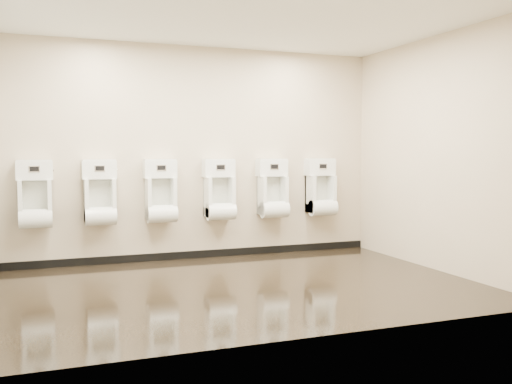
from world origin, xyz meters
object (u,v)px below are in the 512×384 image
Objects in this scene: urinal_1 at (100,197)px; urinal_3 at (220,194)px; urinal_0 at (35,199)px; urinal_4 at (273,193)px; urinal_5 at (321,191)px; urinal_2 at (161,196)px.

urinal_1 is 1.00× the size of urinal_3.
urinal_0 is 1.00× the size of urinal_3.
urinal_5 is (0.74, 0.00, 0.00)m from urinal_4.
urinal_5 is at bearing 0.00° from urinal_0.
urinal_1 is at bearing 180.00° from urinal_5.
urinal_0 is 1.00× the size of urinal_1.
urinal_4 is (1.54, 0.00, 0.00)m from urinal_2.
urinal_0 is 1.00× the size of urinal_4.
urinal_2 is (1.50, 0.00, 0.00)m from urinal_0.
urinal_3 is 1.50m from urinal_5.
urinal_1 is at bearing 180.00° from urinal_4.
urinal_4 is (2.30, 0.00, 0.00)m from urinal_1.
urinal_3 is (0.78, 0.00, 0.00)m from urinal_2.
urinal_3 is 1.00× the size of urinal_4.
urinal_0 and urinal_5 have the same top height.
urinal_3 is at bearing 0.00° from urinal_0.
urinal_4 is at bearing 0.00° from urinal_2.
urinal_2 is at bearing 180.00° from urinal_4.
urinal_2 and urinal_5 have the same top height.
urinal_2 and urinal_3 have the same top height.
urinal_4 is at bearing 0.00° from urinal_0.
urinal_2 is at bearing 180.00° from urinal_3.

